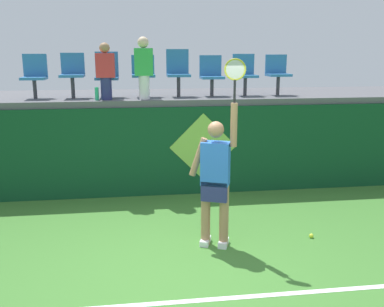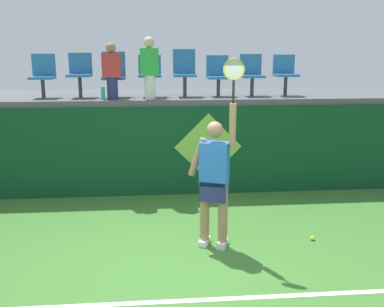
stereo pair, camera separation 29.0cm
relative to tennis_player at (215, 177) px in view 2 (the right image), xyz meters
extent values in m
plane|color=#3D752D|center=(-0.55, -0.73, -1.00)|extent=(40.00, 40.00, 0.00)
cube|color=#0F4223|center=(-0.55, 2.36, -0.16)|extent=(13.37, 0.20, 1.68)
cube|color=#56565B|center=(-0.55, 3.53, 0.74)|extent=(13.37, 2.43, 0.12)
cube|color=white|center=(-0.55, -1.37, -1.00)|extent=(12.03, 0.08, 0.01)
cube|color=white|center=(-0.13, 0.05, -0.96)|extent=(0.21, 0.29, 0.08)
cube|color=white|center=(0.12, -0.04, -0.96)|extent=(0.21, 0.29, 0.08)
cylinder|color=#A87A56|center=(-0.13, 0.05, -0.55)|extent=(0.13, 0.13, 0.89)
cylinder|color=#A87A56|center=(0.12, -0.04, -0.55)|extent=(0.13, 0.13, 0.89)
cube|color=navy|center=(-0.01, 0.00, -0.19)|extent=(0.42, 0.33, 0.28)
cube|color=blue|center=(-0.01, 0.00, 0.19)|extent=(0.43, 0.34, 0.60)
sphere|color=#A87A56|center=(-0.01, 0.00, 0.66)|extent=(0.22, 0.22, 0.22)
cylinder|color=#A87A56|center=(-0.23, 0.09, 0.27)|extent=(0.27, 0.18, 0.55)
cylinder|color=#A87A56|center=(0.22, -0.08, 0.73)|extent=(0.09, 0.09, 0.58)
cylinder|color=black|center=(0.22, -0.08, 1.17)|extent=(0.03, 0.03, 0.30)
torus|color=gold|center=(0.22, -0.08, 1.45)|extent=(0.27, 0.12, 0.28)
ellipsoid|color=silver|center=(0.22, -0.08, 1.45)|extent=(0.23, 0.10, 0.24)
sphere|color=#D1E533|center=(1.45, 0.03, -0.97)|extent=(0.07, 0.07, 0.07)
cylinder|color=#26B272|center=(-1.74, 2.52, 0.91)|extent=(0.07, 0.07, 0.23)
cylinder|color=#38383D|center=(-2.90, 2.92, 0.97)|extent=(0.07, 0.07, 0.36)
cube|color=#2D70B2|center=(-2.90, 2.92, 1.18)|extent=(0.44, 0.42, 0.05)
cube|color=#2D70B2|center=(-2.90, 3.11, 1.41)|extent=(0.44, 0.04, 0.42)
cylinder|color=#38383D|center=(-2.21, 2.92, 1.00)|extent=(0.07, 0.07, 0.40)
cube|color=#2D70B2|center=(-2.21, 2.92, 1.22)|extent=(0.44, 0.42, 0.05)
cube|color=#2D70B2|center=(-2.21, 3.11, 1.44)|extent=(0.44, 0.04, 0.40)
cylinder|color=#38383D|center=(-1.57, 2.92, 0.97)|extent=(0.07, 0.07, 0.34)
cube|color=#2D70B2|center=(-1.57, 2.92, 1.16)|extent=(0.44, 0.42, 0.05)
cube|color=#2D70B2|center=(-1.57, 3.11, 1.43)|extent=(0.44, 0.04, 0.47)
cylinder|color=#38383D|center=(-0.87, 2.92, 0.99)|extent=(0.07, 0.07, 0.39)
cube|color=#2D70B2|center=(-0.87, 2.92, 1.21)|extent=(0.44, 0.42, 0.05)
cube|color=#2D70B2|center=(-0.87, 3.11, 1.42)|extent=(0.44, 0.04, 0.36)
cylinder|color=#38383D|center=(-0.19, 2.92, 0.99)|extent=(0.07, 0.07, 0.39)
cube|color=#2D70B2|center=(-0.19, 2.92, 1.21)|extent=(0.44, 0.42, 0.05)
cube|color=#2D70B2|center=(-0.19, 3.11, 1.47)|extent=(0.44, 0.04, 0.47)
cylinder|color=#38383D|center=(0.47, 2.92, 0.97)|extent=(0.07, 0.07, 0.34)
cube|color=#2D70B2|center=(0.47, 2.92, 1.16)|extent=(0.44, 0.42, 0.05)
cube|color=#2D70B2|center=(0.47, 3.11, 1.39)|extent=(0.44, 0.04, 0.40)
cylinder|color=#38383D|center=(1.14, 2.92, 0.98)|extent=(0.07, 0.07, 0.36)
cube|color=#2D70B2|center=(1.14, 2.92, 1.19)|extent=(0.44, 0.42, 0.05)
cube|color=#2D70B2|center=(1.14, 3.11, 1.41)|extent=(0.44, 0.04, 0.41)
cylinder|color=#38383D|center=(1.82, 2.92, 0.99)|extent=(0.07, 0.07, 0.38)
cube|color=#2D70B2|center=(1.82, 2.92, 1.20)|extent=(0.44, 0.42, 0.05)
cube|color=#2D70B2|center=(1.82, 3.11, 1.42)|extent=(0.44, 0.04, 0.37)
cylinder|color=white|center=(-0.87, 2.57, 1.01)|extent=(0.20, 0.20, 0.44)
cube|color=green|center=(-0.87, 2.57, 1.48)|extent=(0.34, 0.20, 0.49)
sphere|color=beige|center=(-0.87, 2.57, 1.83)|extent=(0.20, 0.20, 0.20)
cylinder|color=navy|center=(-1.57, 2.59, 1.00)|extent=(0.20, 0.20, 0.41)
cube|color=red|center=(-1.57, 2.59, 1.42)|extent=(0.34, 0.20, 0.43)
sphere|color=#A87A56|center=(-1.57, 2.59, 1.73)|extent=(0.19, 0.19, 0.19)
cube|color=#0F4223|center=(0.19, 2.26, -1.00)|extent=(0.90, 0.01, 0.00)
plane|color=#8CC64C|center=(0.19, 2.25, -0.08)|extent=(1.27, 0.00, 1.27)
camera|label=1|loc=(-1.09, -5.62, 1.70)|focal=40.80mm
camera|label=2|loc=(-0.81, -5.65, 1.70)|focal=40.80mm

